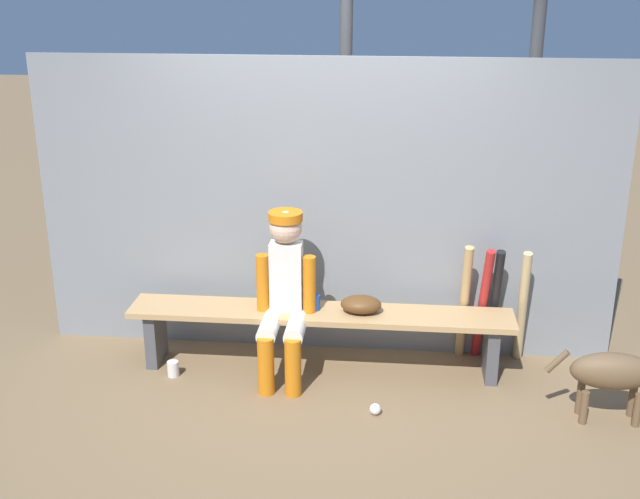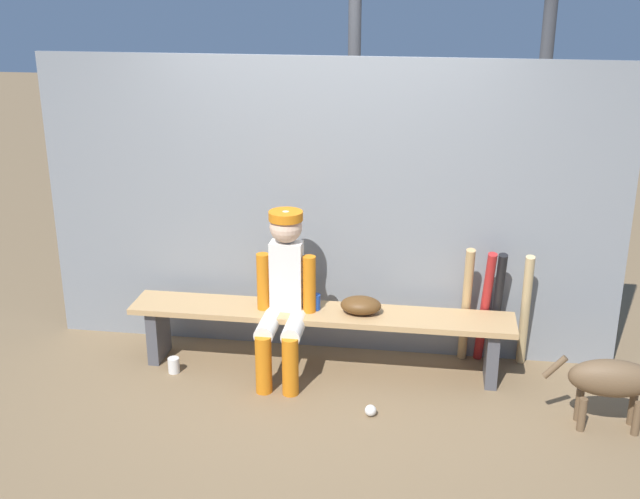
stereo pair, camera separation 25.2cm
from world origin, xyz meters
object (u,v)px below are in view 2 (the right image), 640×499
cup_on_bench (315,302)px  dog (622,380)px  dugout_bench (320,323)px  cup_on_ground (174,365)px  baseball (371,410)px  baseball_glove (361,305)px  bat_wood_natural (525,311)px  bat_wood_tan (466,306)px  player_seated (284,291)px  bat_aluminum_red (485,308)px  bat_aluminum_black (497,308)px

cup_on_bench → dog: bearing=-14.6°
dugout_bench → cup_on_bench: bearing=154.8°
cup_on_ground → dog: size_ratio=0.13×
baseball → cup_on_ground: cup_on_ground is taller
baseball_glove → bat_wood_natural: bearing=11.6°
bat_wood_tan → cup_on_ground: (-2.00, -0.44, -0.40)m
baseball_glove → bat_wood_tan: bat_wood_tan is taller
player_seated → bat_wood_natural: size_ratio=1.33×
player_seated → cup_on_bench: bearing=34.2°
bat_aluminum_red → cup_on_bench: 1.19m
player_seated → dog: bearing=-10.0°
player_seated → baseball_glove: size_ratio=4.12×
bat_aluminum_black → cup_on_ground: (-2.22, -0.47, -0.38)m
baseball → bat_aluminum_red: bearing=48.2°
cup_on_bench → bat_aluminum_red: bearing=10.1°
bat_aluminum_black → dugout_bench: bearing=-168.1°
player_seated → cup_on_bench: size_ratio=10.49×
bat_aluminum_red → dugout_bench: bearing=-168.6°
player_seated → baseball: (0.64, -0.47, -0.59)m
baseball_glove → dog: bearing=-16.7°
dog → bat_aluminum_red: bearing=137.7°
player_seated → bat_aluminum_black: bearing=14.2°
bat_aluminum_red → bat_wood_natural: bat_aluminum_red is taller
bat_wood_natural → cup_on_ground: size_ratio=7.91×
baseball → cup_on_ground: bearing=165.6°
dugout_bench → bat_wood_natural: size_ratio=3.06×
bat_wood_tan → bat_wood_natural: bearing=0.6°
baseball_glove → bat_aluminum_black: size_ratio=0.32×
cup_on_bench → player_seated: bearing=-145.8°
player_seated → bat_wood_natural: bearing=11.8°
bat_wood_tan → baseball: 1.08m
bat_wood_tan → dog: 1.17m
cup_on_ground → bat_aluminum_black: bearing=11.9°
dugout_bench → cup_on_ground: size_ratio=24.18×
baseball_glove → baseball: baseball_glove is taller
player_seated → dog: 2.20m
baseball_glove → bat_wood_tan: size_ratio=0.31×
cup_on_ground → cup_on_bench: size_ratio=1.00×
bat_wood_tan → dog: (0.92, -0.72, -0.11)m
dog → cup_on_ground: bearing=174.6°
player_seated → baseball_glove: player_seated is taller
baseball_glove → dugout_bench: bearing=180.0°
dugout_bench → bat_wood_natural: bearing=9.3°
bat_aluminum_black → bat_wood_natural: bearing=-7.3°
baseball_glove → cup_on_ground: bearing=-170.7°
cup_on_bench → bat_wood_tan: bearing=11.3°
bat_wood_natural → dugout_bench: bearing=-170.7°
cup_on_ground → player_seated: bearing=7.5°
bat_wood_natural → dog: size_ratio=1.03×
bat_wood_tan → bat_aluminum_red: bat_wood_tan is taller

